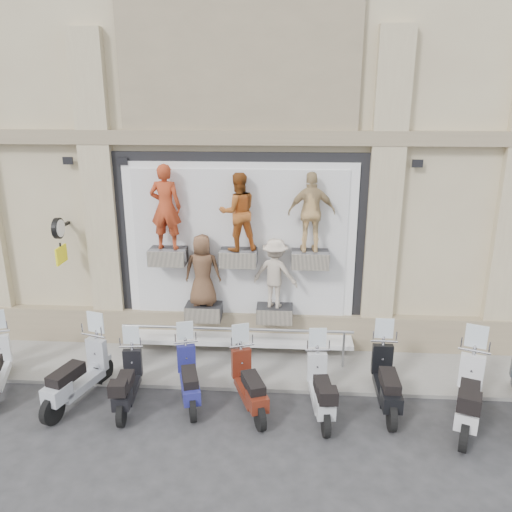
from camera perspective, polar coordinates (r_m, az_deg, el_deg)
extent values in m
plane|color=#2A2A2D|center=(9.58, -3.49, -18.40)|extent=(90.00, 90.00, 0.00)
cube|color=gray|center=(11.31, -2.14, -12.03)|extent=(16.00, 2.20, 0.08)
cube|color=black|center=(11.18, -1.83, 0.77)|extent=(5.60, 0.10, 4.30)
cube|color=white|center=(11.12, -1.86, 0.68)|extent=(5.10, 0.06, 3.90)
cube|color=white|center=(11.08, -1.88, 0.62)|extent=(4.70, 0.04, 3.60)
cube|color=white|center=(11.53, -1.93, -9.29)|extent=(5.10, 0.75, 0.10)
cube|color=#28282B|center=(11.11, -9.99, -0.01)|extent=(0.80, 0.50, 0.35)
imported|color=#BE401E|center=(10.84, -10.29, 5.53)|extent=(0.69, 0.47, 1.84)
cube|color=#28282B|center=(10.85, -2.01, -0.17)|extent=(0.80, 0.50, 0.35)
imported|color=#984E1C|center=(10.59, -2.07, 5.05)|extent=(0.97, 0.87, 1.67)
cube|color=#28282B|center=(10.81, 6.19, -0.33)|extent=(0.80, 0.50, 0.35)
imported|color=tan|center=(10.54, 6.37, 4.98)|extent=(1.03, 0.50, 1.70)
cube|color=#28282B|center=(11.41, -5.97, -6.32)|extent=(0.80, 0.50, 0.35)
imported|color=brown|center=(11.05, -6.13, -1.64)|extent=(0.82, 0.56, 1.62)
cube|color=#28282B|center=(11.26, 2.14, -6.57)|extent=(0.80, 0.50, 0.35)
imported|color=beige|center=(10.91, 2.19, -1.98)|extent=(1.13, 0.84, 1.56)
cube|color=black|center=(11.84, -21.14, 3.29)|extent=(0.06, 0.56, 0.06)
cylinder|color=black|center=(11.61, -21.68, 2.96)|extent=(0.10, 0.46, 0.46)
cube|color=#FFF216|center=(11.76, -21.36, 0.13)|extent=(0.04, 0.50, 0.38)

